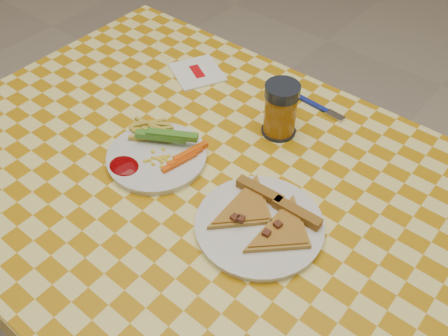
{
  "coord_description": "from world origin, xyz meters",
  "views": [
    {
      "loc": [
        0.46,
        -0.52,
        1.5
      ],
      "look_at": [
        0.01,
        0.03,
        0.78
      ],
      "focal_mm": 40.0,
      "sensor_mm": 36.0,
      "label": 1
    }
  ],
  "objects_px": {
    "plate_right": "(259,226)",
    "drink_glass": "(280,110)",
    "table": "(211,205)",
    "plate_left": "(157,158)"
  },
  "relations": [
    {
      "from": "plate_left",
      "to": "plate_right",
      "type": "relative_size",
      "value": 0.88
    },
    {
      "from": "table",
      "to": "plate_right",
      "type": "xyz_separation_m",
      "value": [
        0.15,
        -0.03,
        0.08
      ]
    },
    {
      "from": "plate_left",
      "to": "drink_glass",
      "type": "height_order",
      "value": "drink_glass"
    },
    {
      "from": "plate_left",
      "to": "drink_glass",
      "type": "distance_m",
      "value": 0.28
    },
    {
      "from": "plate_right",
      "to": "drink_glass",
      "type": "height_order",
      "value": "drink_glass"
    },
    {
      "from": "table",
      "to": "drink_glass",
      "type": "height_order",
      "value": "drink_glass"
    },
    {
      "from": "plate_left",
      "to": "table",
      "type": "bearing_deg",
      "value": 10.11
    },
    {
      "from": "plate_left",
      "to": "plate_right",
      "type": "xyz_separation_m",
      "value": [
        0.28,
        -0.01,
        0.0
      ]
    },
    {
      "from": "table",
      "to": "plate_left",
      "type": "bearing_deg",
      "value": -169.89
    },
    {
      "from": "plate_right",
      "to": "drink_glass",
      "type": "xyz_separation_m",
      "value": [
        -0.13,
        0.25,
        0.06
      ]
    }
  ]
}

